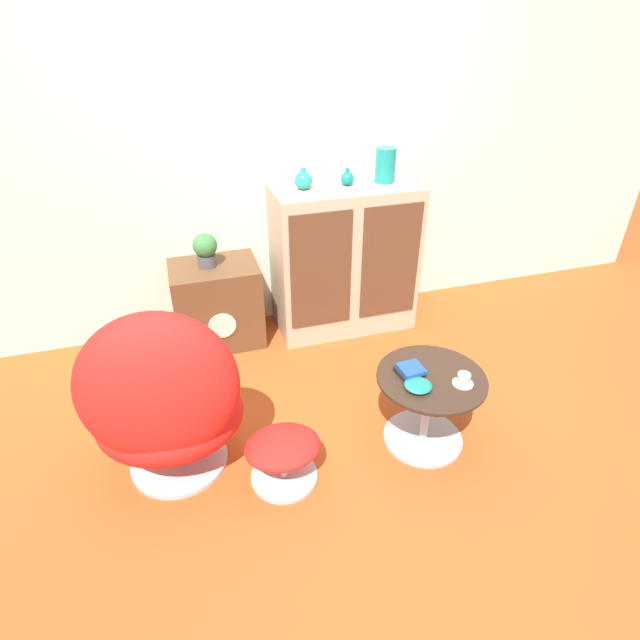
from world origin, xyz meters
The scene contains 14 objects.
ground_plane centered at (0.00, 0.00, 0.00)m, with size 12.00×12.00×0.00m, color #B74C1E.
wall_back centered at (0.00, 1.57, 1.30)m, with size 6.40×0.06×2.60m.
sideboard centered at (0.42, 1.30, 0.52)m, with size 0.97×0.49×1.04m.
tv_console centered at (-0.48, 1.33, 0.29)m, with size 0.57×0.43×0.58m.
egg_chair centered at (-0.85, 0.19, 0.45)m, with size 0.78×0.73×0.98m.
ottoman centered at (-0.35, -0.01, 0.18)m, with size 0.37×0.34×0.26m.
coffee_table centered at (0.44, 0.03, 0.26)m, with size 0.56×0.56×0.43m.
vase_leftmost centered at (0.13, 1.31, 1.10)m, with size 0.11×0.11×0.14m.
vase_inner_left centered at (0.42, 1.31, 1.08)m, with size 0.09×0.09×0.11m.
vase_inner_right centered at (0.69, 1.31, 1.15)m, with size 0.13×0.13×0.22m.
potted_plant centered at (-0.52, 1.33, 0.70)m, with size 0.16×0.16×0.23m.
teacup centered at (0.56, -0.07, 0.46)m, with size 0.10×0.10×0.06m.
book_stack centered at (0.34, 0.08, 0.46)m, with size 0.13×0.13×0.05m.
bowl centered at (0.33, -0.04, 0.45)m, with size 0.14×0.14×0.04m.
Camera 1 is at (-0.68, -1.70, 2.00)m, focal length 28.00 mm.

